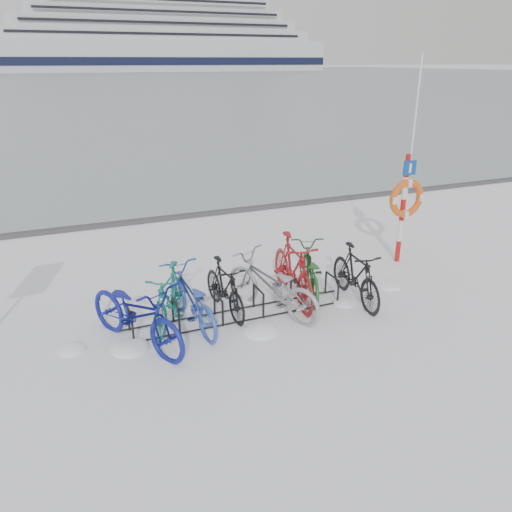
{
  "coord_description": "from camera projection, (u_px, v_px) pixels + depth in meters",
  "views": [
    {
      "loc": [
        -2.57,
        -7.08,
        4.06
      ],
      "look_at": [
        0.56,
        0.6,
        0.8
      ],
      "focal_mm": 35.0,
      "sensor_mm": 36.0,
      "label": 1
    }
  ],
  "objects": [
    {
      "name": "ground",
      "position": [
        239.0,
        316.0,
        8.49
      ],
      "size": [
        900.0,
        900.0,
        0.0
      ],
      "primitive_type": "plane",
      "color": "white",
      "rests_on": "ground"
    },
    {
      "name": "ice_sheet",
      "position": [
        50.0,
        76.0,
        142.09
      ],
      "size": [
        400.0,
        298.0,
        0.02
      ],
      "primitive_type": "cube",
      "color": "#96A2AA",
      "rests_on": "ground"
    },
    {
      "name": "quay_edge",
      "position": [
        164.0,
        219.0,
        13.56
      ],
      "size": [
        400.0,
        0.25,
        0.1
      ],
      "primitive_type": "cube",
      "color": "#3F3F42",
      "rests_on": "ground"
    },
    {
      "name": "bike_rack",
      "position": [
        239.0,
        307.0,
        8.42
      ],
      "size": [
        4.0,
        0.48,
        0.46
      ],
      "color": "black",
      "rests_on": "ground"
    },
    {
      "name": "lifebuoy_station",
      "position": [
        406.0,
        199.0,
        10.26
      ],
      "size": [
        0.81,
        0.23,
        4.19
      ],
      "color": "#B50E11",
      "rests_on": "ground"
    },
    {
      "name": "cruise_ferry",
      "position": [
        157.0,
        39.0,
        194.67
      ],
      "size": [
        132.73,
        25.04,
        43.61
      ],
      "color": "silver",
      "rests_on": "ground"
    },
    {
      "name": "bike_0",
      "position": [
        136.0,
        311.0,
        7.46
      ],
      "size": [
        1.66,
        2.23,
        1.12
      ],
      "primitive_type": "imported",
      "rotation": [
        0.0,
        0.0,
        0.49
      ],
      "color": "navy",
      "rests_on": "ground"
    },
    {
      "name": "bike_1",
      "position": [
        169.0,
        296.0,
        8.04
      ],
      "size": [
        1.28,
        1.72,
        1.03
      ],
      "primitive_type": "imported",
      "rotation": [
        0.0,
        0.0,
        -0.53
      ],
      "color": "#147267",
      "rests_on": "ground"
    },
    {
      "name": "bike_2",
      "position": [
        191.0,
        297.0,
        8.07
      ],
      "size": [
        0.89,
        1.94,
        0.98
      ],
      "primitive_type": "imported",
      "rotation": [
        0.0,
        0.0,
        3.28
      ],
      "color": "#2D4AB2",
      "rests_on": "ground"
    },
    {
      "name": "bike_3",
      "position": [
        225.0,
        286.0,
        8.5
      ],
      "size": [
        0.58,
        1.62,
        0.96
      ],
      "primitive_type": "imported",
      "rotation": [
        0.0,
        0.0,
        0.08
      ],
      "color": "black",
      "rests_on": "ground"
    },
    {
      "name": "bike_4",
      "position": [
        271.0,
        284.0,
        8.44
      ],
      "size": [
        1.52,
        2.14,
        1.07
      ],
      "primitive_type": "imported",
      "rotation": [
        0.0,
        0.0,
        3.59
      ],
      "color": "gray",
      "rests_on": "ground"
    },
    {
      "name": "bike_5",
      "position": [
        293.0,
        268.0,
        8.9
      ],
      "size": [
        0.79,
        2.06,
        1.21
      ],
      "primitive_type": "imported",
      "rotation": [
        0.0,
        0.0,
        -0.11
      ],
      "color": "maroon",
      "rests_on": "ground"
    },
    {
      "name": "bike_6",
      "position": [
        310.0,
        269.0,
        9.19
      ],
      "size": [
        1.2,
        1.91,
        0.94
      ],
      "primitive_type": "imported",
      "rotation": [
        0.0,
        0.0,
        2.8
      ],
      "color": "#265827",
      "rests_on": "ground"
    },
    {
      "name": "bike_7",
      "position": [
        356.0,
        273.0,
        8.88
      ],
      "size": [
        0.62,
        1.76,
        1.04
      ],
      "primitive_type": "imported",
      "rotation": [
        0.0,
        0.0,
        -0.08
      ],
      "color": "black",
      "rests_on": "ground"
    },
    {
      "name": "snow_drifts",
      "position": [
        246.0,
        316.0,
        8.5
      ],
      "size": [
        6.25,
        1.85,
        0.2
      ],
      "color": "white",
      "rests_on": "ground"
    }
  ]
}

